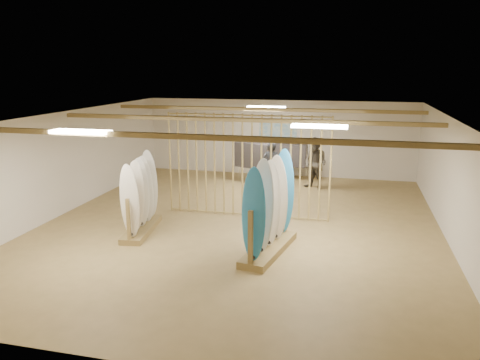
% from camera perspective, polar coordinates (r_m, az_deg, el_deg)
% --- Properties ---
extents(floor, '(12.00, 12.00, 0.00)m').
position_cam_1_polar(floor, '(12.15, -0.00, -5.51)').
color(floor, '#A2864E').
rests_on(floor, ground).
extents(ceiling, '(12.00, 12.00, 0.00)m').
position_cam_1_polar(ceiling, '(11.54, -0.00, 7.75)').
color(ceiling, gray).
rests_on(ceiling, ground).
extents(wall_back, '(12.00, 0.00, 12.00)m').
position_cam_1_polar(wall_back, '(17.56, 4.64, 5.13)').
color(wall_back, silver).
rests_on(wall_back, ground).
extents(wall_front, '(12.00, 0.00, 12.00)m').
position_cam_1_polar(wall_front, '(6.37, -13.07, -10.68)').
color(wall_front, silver).
rests_on(wall_front, ground).
extents(wall_left, '(0.00, 12.00, 12.00)m').
position_cam_1_polar(wall_left, '(13.80, -20.63, 1.96)').
color(wall_left, silver).
rests_on(wall_left, ground).
extents(wall_right, '(0.00, 12.00, 12.00)m').
position_cam_1_polar(wall_right, '(11.67, 24.60, -0.41)').
color(wall_right, silver).
rests_on(wall_right, ground).
extents(ceiling_slats, '(9.50, 6.12, 0.10)m').
position_cam_1_polar(ceiling_slats, '(11.54, -0.00, 7.35)').
color(ceiling_slats, olive).
rests_on(ceiling_slats, ground).
extents(light_panels, '(1.20, 0.35, 0.06)m').
position_cam_1_polar(light_panels, '(11.54, -0.00, 7.45)').
color(light_panels, white).
rests_on(light_panels, ground).
extents(bamboo_partition, '(4.45, 0.05, 2.78)m').
position_cam_1_polar(bamboo_partition, '(12.52, 0.86, 1.73)').
color(bamboo_partition, tan).
rests_on(bamboo_partition, ground).
extents(poster, '(1.40, 0.03, 0.90)m').
position_cam_1_polar(poster, '(17.51, 4.64, 5.76)').
color(poster, teal).
rests_on(poster, ground).
extents(rack_left, '(0.77, 1.99, 1.85)m').
position_cam_1_polar(rack_left, '(11.73, -12.01, -3.28)').
color(rack_left, olive).
rests_on(rack_left, floor).
extents(rack_right, '(0.97, 2.28, 2.10)m').
position_cam_1_polar(rack_right, '(10.20, 3.60, -5.08)').
color(rack_right, olive).
rests_on(rack_right, floor).
extents(clothing_rack_a, '(1.37, 0.80, 1.53)m').
position_cam_1_polar(clothing_rack_a, '(16.23, 1.61, 3.02)').
color(clothing_rack_a, silver).
rests_on(clothing_rack_a, floor).
extents(clothing_rack_b, '(1.30, 0.51, 1.40)m').
position_cam_1_polar(clothing_rack_b, '(16.83, 6.13, 3.05)').
color(clothing_rack_b, silver).
rests_on(clothing_rack_b, floor).
extents(shopper_a, '(0.74, 0.54, 1.88)m').
position_cam_1_polar(shopper_a, '(15.20, 3.85, 2.05)').
color(shopper_a, '#212328').
rests_on(shopper_a, floor).
extents(shopper_b, '(1.20, 1.14, 1.97)m').
position_cam_1_polar(shopper_b, '(15.63, 9.18, 2.40)').
color(shopper_b, '#3D372F').
rests_on(shopper_b, floor).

